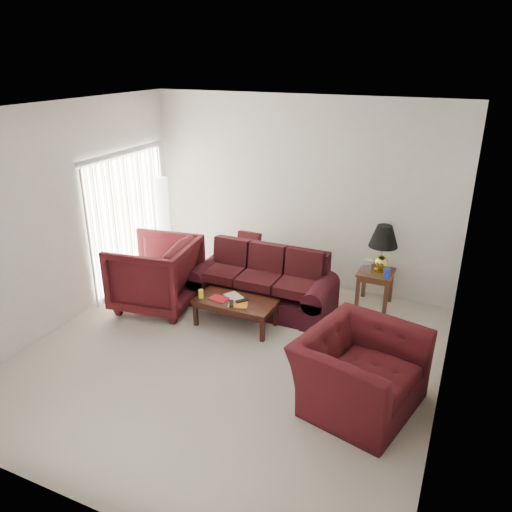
% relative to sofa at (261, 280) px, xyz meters
% --- Properties ---
extents(floor, '(5.00, 5.00, 0.00)m').
position_rel_sofa_xyz_m(floor, '(0.15, -1.38, -0.44)').
color(floor, beige).
rests_on(floor, ground).
extents(blinds, '(0.10, 2.00, 2.16)m').
position_rel_sofa_xyz_m(blinds, '(-2.27, -0.08, 0.64)').
color(blinds, silver).
rests_on(blinds, ground).
extents(sofa, '(2.21, 1.10, 0.88)m').
position_rel_sofa_xyz_m(sofa, '(0.00, 0.00, 0.00)').
color(sofa, black).
rests_on(sofa, ground).
extents(throw_pillow, '(0.39, 0.20, 0.40)m').
position_rel_sofa_xyz_m(throw_pillow, '(-0.54, 0.72, 0.24)').
color(throw_pillow, black).
rests_on(throw_pillow, sofa).
extents(end_table, '(0.51, 0.51, 0.55)m').
position_rel_sofa_xyz_m(end_table, '(1.52, 0.77, -0.16)').
color(end_table, '#451D17').
rests_on(end_table, ground).
extents(table_lamp, '(0.47, 0.47, 0.71)m').
position_rel_sofa_xyz_m(table_lamp, '(1.57, 0.81, 0.47)').
color(table_lamp, gold).
rests_on(table_lamp, end_table).
extents(clock, '(0.14, 0.08, 0.14)m').
position_rel_sofa_xyz_m(clock, '(1.39, 0.67, 0.18)').
color(clock, silver).
rests_on(clock, end_table).
extents(blue_canister, '(0.11, 0.11, 0.15)m').
position_rel_sofa_xyz_m(blue_canister, '(1.70, 0.61, 0.18)').
color(blue_canister, '#1D37BD').
rests_on(blue_canister, end_table).
extents(picture_frame, '(0.15, 0.17, 0.05)m').
position_rel_sofa_xyz_m(picture_frame, '(1.37, 0.94, 0.19)').
color(picture_frame, '#B9B9BD').
rests_on(picture_frame, end_table).
extents(floor_lamp, '(0.29, 0.29, 1.65)m').
position_rel_sofa_xyz_m(floor_lamp, '(-2.13, 0.65, 0.39)').
color(floor_lamp, silver).
rests_on(floor_lamp, ground).
extents(armchair_left, '(1.30, 1.27, 1.05)m').
position_rel_sofa_xyz_m(armchair_left, '(-1.45, -0.60, 0.09)').
color(armchair_left, '#420F13').
rests_on(armchair_left, ground).
extents(armchair_right, '(1.39, 1.51, 0.83)m').
position_rel_sofa_xyz_m(armchair_right, '(1.85, -1.61, -0.02)').
color(armchair_right, '#400E13').
rests_on(armchair_right, ground).
extents(coffee_table, '(1.24, 0.93, 0.39)m').
position_rel_sofa_xyz_m(coffee_table, '(-0.11, -0.65, -0.24)').
color(coffee_table, black).
rests_on(coffee_table, ground).
extents(magazine_red, '(0.28, 0.22, 0.01)m').
position_rel_sofa_xyz_m(magazine_red, '(-0.33, -0.71, -0.04)').
color(magazine_red, red).
rests_on(magazine_red, coffee_table).
extents(magazine_white, '(0.31, 0.29, 0.01)m').
position_rel_sofa_xyz_m(magazine_white, '(-0.18, -0.56, -0.04)').
color(magazine_white, silver).
rests_on(magazine_white, coffee_table).
extents(magazine_orange, '(0.31, 0.27, 0.01)m').
position_rel_sofa_xyz_m(magazine_orange, '(-0.01, -0.76, -0.04)').
color(magazine_orange, orange).
rests_on(magazine_orange, coffee_table).
extents(remote_a, '(0.13, 0.19, 0.02)m').
position_rel_sofa_xyz_m(remote_a, '(-0.09, -0.81, -0.02)').
color(remote_a, black).
rests_on(remote_a, coffee_table).
extents(remote_b, '(0.15, 0.17, 0.02)m').
position_rel_sofa_xyz_m(remote_b, '(0.00, -0.67, -0.02)').
color(remote_b, black).
rests_on(remote_b, coffee_table).
extents(yellow_glass, '(0.09, 0.09, 0.12)m').
position_rel_sofa_xyz_m(yellow_glass, '(-0.58, -0.77, 0.01)').
color(yellow_glass, yellow).
rests_on(yellow_glass, coffee_table).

